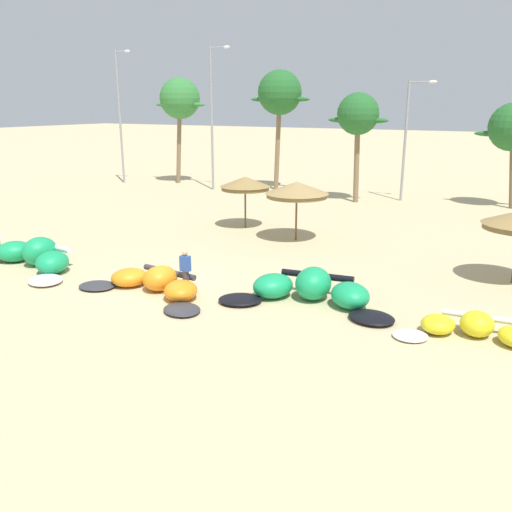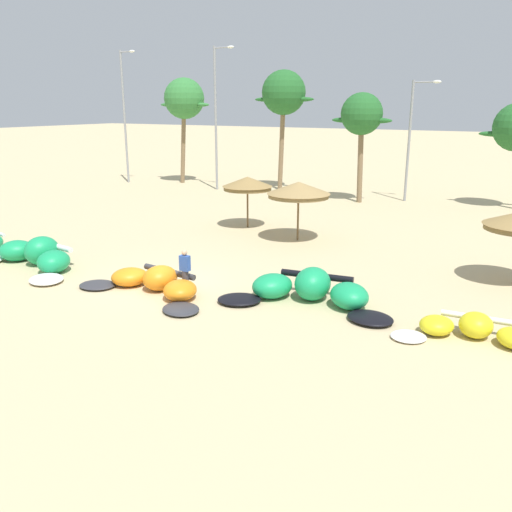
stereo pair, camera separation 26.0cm
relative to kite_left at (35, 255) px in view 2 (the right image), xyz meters
name	(u,v)px [view 2 (the right image)]	position (x,y,z in m)	size (l,w,h in m)	color
ground_plane	(165,283)	(6.17, 0.92, -0.47)	(260.00, 260.00, 0.00)	#C6B284
kite_left	(35,255)	(0.00, 0.00, 0.00)	(6.31, 3.26, 1.22)	white
kite_left_of_center	(154,283)	(6.45, 0.00, -0.12)	(5.87, 2.93, 0.90)	#333338
kite_center	(310,290)	(11.78, 1.83, -0.03)	(6.26, 3.29, 1.14)	black
kite_right_of_center	(475,331)	(17.18, 1.38, -0.18)	(4.75, 2.30, 0.75)	white
beach_umbrella_near_van	(247,183)	(3.99, 10.80, 1.97)	(2.74, 2.74, 2.80)	brown
beach_umbrella_middle	(299,190)	(7.66, 9.52, 2.09)	(3.14, 3.14, 2.94)	brown
person_near_kites	(185,271)	(7.52, 0.46, 0.35)	(0.36, 0.24, 1.62)	#383842
palm_leftmost	(184,100)	(-9.36, 23.02, 6.48)	(5.01, 3.34, 8.71)	#7F6647
palm_left	(284,94)	(-0.47, 23.78, 6.87)	(5.03, 3.35, 9.11)	#7F6647
palm_left_of_gap	(362,116)	(6.59, 21.42, 5.38)	(4.20, 2.80, 7.36)	#7F6647
lamppost_west	(125,112)	(-13.91, 20.80, 5.49)	(1.63, 0.24, 10.84)	gray
lamppost_west_center	(217,113)	(-4.97, 21.33, 5.47)	(1.81, 0.24, 10.77)	gray
lamppost_east_center	(412,134)	(9.51, 23.54, 4.15)	(1.89, 0.24, 8.14)	gray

